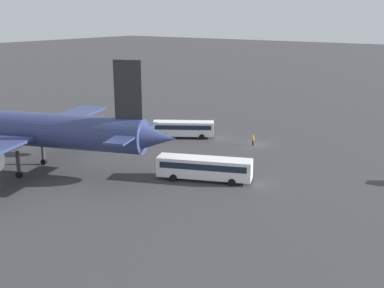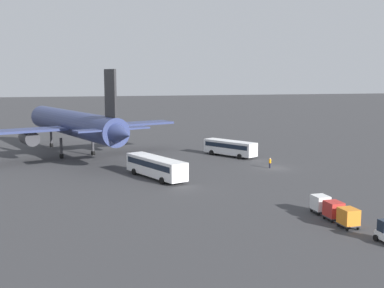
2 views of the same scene
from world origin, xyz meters
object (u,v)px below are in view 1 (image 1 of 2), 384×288
at_px(shuttle_bus_far, 204,167).
at_px(worker_person, 253,140).
at_px(airplane, 20,129).
at_px(shuttle_bus_near, 183,128).

bearing_deg(shuttle_bus_far, worker_person, -103.15).
relative_size(airplane, worker_person, 26.39).
bearing_deg(shuttle_bus_near, shuttle_bus_far, 101.08).
xyz_separation_m(shuttle_bus_near, shuttle_bus_far, (-16.21, 17.34, 0.08)).
bearing_deg(shuttle_bus_far, shuttle_bus_near, -68.97).
bearing_deg(worker_person, shuttle_bus_far, 98.90).
height_order(shuttle_bus_near, worker_person, shuttle_bus_near).
distance_m(shuttle_bus_far, worker_person, 20.25).
xyz_separation_m(airplane, worker_person, (-20.96, -31.61, -5.32)).
relative_size(shuttle_bus_far, worker_person, 7.55).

